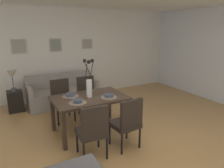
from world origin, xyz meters
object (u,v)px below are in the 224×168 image
at_px(dining_chair_near_right, 62,98).
at_px(framed_picture_center, 56,45).
at_px(table_lamp, 12,76).
at_px(centerpiece_vase, 89,83).
at_px(framed_picture_right, 87,44).
at_px(dining_table, 90,101).
at_px(bowl_near_right, 70,94).
at_px(framed_picture_left, 19,46).
at_px(bowl_near_left, 78,101).
at_px(sofa, 63,94).
at_px(dining_chair_far_left, 127,121).
at_px(dining_chair_far_right, 88,94).
at_px(bowl_far_left, 109,95).
at_px(side_table, 15,101).
at_px(dining_chair_near_left, 93,129).

height_order(dining_chair_near_right, framed_picture_center, framed_picture_center).
xyz_separation_m(table_lamp, framed_picture_center, (1.23, 0.53, 0.67)).
bearing_deg(dining_chair_near_right, centerpiece_vase, -69.58).
bearing_deg(framed_picture_right, dining_table, -111.58).
height_order(bowl_near_right, framed_picture_left, framed_picture_left).
xyz_separation_m(bowl_near_left, sofa, (0.29, 2.09, -0.50)).
relative_size(dining_chair_far_left, dining_chair_far_right, 1.00).
xyz_separation_m(dining_table, bowl_near_left, (-0.31, -0.21, 0.13)).
bearing_deg(bowl_far_left, dining_chair_far_left, -88.93).
bearing_deg(centerpiece_vase, dining_chair_far_left, -69.25).
distance_m(dining_table, framed_picture_left, 2.78).
height_order(bowl_far_left, framed_picture_center, framed_picture_center).
distance_m(dining_chair_near_right, bowl_near_right, 0.71).
height_order(dining_chair_far_right, framed_picture_left, framed_picture_left).
bearing_deg(dining_table, dining_chair_near_right, 110.34).
relative_size(dining_chair_far_right, side_table, 1.77).
bearing_deg(dining_chair_far_left, bowl_near_left, 134.51).
distance_m(bowl_near_right, framed_picture_right, 2.69).
relative_size(centerpiece_vase, side_table, 1.41).
bearing_deg(centerpiece_vase, framed_picture_center, 90.02).
bearing_deg(bowl_near_left, table_lamp, 113.29).
bearing_deg(centerpiece_vase, framed_picture_left, 111.61).
relative_size(bowl_near_right, table_lamp, 0.33).
height_order(dining_chair_far_left, framed_picture_left, framed_picture_left).
bearing_deg(dining_chair_far_right, dining_chair_far_left, -88.84).
distance_m(dining_table, dining_chair_near_right, 0.93).
bearing_deg(sofa, table_lamp, 178.68).
relative_size(dining_table, dining_chair_near_right, 1.52).
relative_size(sofa, framed_picture_left, 4.82).
height_order(centerpiece_vase, side_table, centerpiece_vase).
relative_size(dining_chair_near_left, table_lamp, 1.80).
bearing_deg(dining_chair_near_left, sofa, 84.21).
relative_size(framed_picture_center, framed_picture_right, 1.15).
relative_size(dining_chair_near_left, centerpiece_vase, 1.25).
xyz_separation_m(dining_chair_far_left, dining_chair_far_right, (-0.03, 1.71, 0.00)).
distance_m(dining_chair_near_left, framed_picture_left, 3.52).
distance_m(bowl_near_left, sofa, 2.17).
relative_size(framed_picture_left, framed_picture_center, 1.02).
xyz_separation_m(sofa, table_lamp, (-1.20, 0.03, 0.61)).
relative_size(bowl_far_left, framed_picture_right, 0.53).
height_order(dining_table, framed_picture_left, framed_picture_left).
bearing_deg(framed_picture_center, bowl_far_left, -83.21).
bearing_deg(framed_picture_center, dining_chair_far_left, -84.34).
relative_size(dining_table, sofa, 0.77).
height_order(bowl_near_left, framed_picture_left, framed_picture_left).
distance_m(bowl_far_left, sofa, 2.18).
bearing_deg(dining_chair_far_left, bowl_near_right, 121.06).
xyz_separation_m(side_table, table_lamp, (-0.00, 0.00, 0.63)).
height_order(centerpiece_vase, bowl_near_right, centerpiece_vase).
height_order(dining_table, side_table, dining_table).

